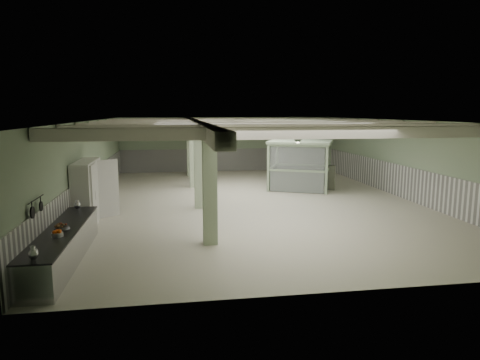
{
  "coord_description": "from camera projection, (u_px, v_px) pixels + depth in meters",
  "views": [
    {
      "loc": [
        -3.57,
        -18.58,
        3.99
      ],
      "look_at": [
        -0.96,
        -2.06,
        1.3
      ],
      "focal_mm": 32.0,
      "sensor_mm": 36.0,
      "label": 1
    }
  ],
  "objects": [
    {
      "name": "beam_f",
      "position": [
        237.0,
        122.0,
        23.63
      ],
      "size": [
        13.9,
        0.35,
        0.32
      ],
      "primitive_type": "cube",
      "color": "silver",
      "rests_on": "ceiling"
    },
    {
      "name": "wainscot_back",
      "position": [
        226.0,
        160.0,
        28.91
      ],
      "size": [
        13.9,
        0.05,
        1.5
      ],
      "primitive_type": "cube",
      "color": "white",
      "rests_on": "floor"
    },
    {
      "name": "beam_g",
      "position": [
        231.0,
        121.0,
        26.07
      ],
      "size": [
        13.9,
        0.35,
        0.32
      ],
      "primitive_type": "cube",
      "color": "silver",
      "rests_on": "ceiling"
    },
    {
      "name": "column_d",
      "position": [
        190.0,
        147.0,
        26.43
      ],
      "size": [
        0.42,
        0.42,
        3.6
      ],
      "primitive_type": "cube",
      "color": "#ABC09B",
      "rests_on": "floor"
    },
    {
      "name": "pitcher_near",
      "position": [
        77.0,
        204.0,
        13.66
      ],
      "size": [
        0.26,
        0.28,
        0.3
      ],
      "primitive_type": null,
      "rotation": [
        0.0,
        0.0,
        0.29
      ],
      "color": "#AFB0B4",
      "rests_on": "prep_counter"
    },
    {
      "name": "beam_b",
      "position": [
        283.0,
        129.0,
        13.88
      ],
      "size": [
        13.9,
        0.35,
        0.32
      ],
      "primitive_type": "cube",
      "color": "silver",
      "rests_on": "ceiling"
    },
    {
      "name": "wainscot_right",
      "position": [
        398.0,
        181.0,
        20.25
      ],
      "size": [
        0.05,
        19.9,
        1.5
      ],
      "primitive_type": "cube",
      "color": "white",
      "rests_on": "floor"
    },
    {
      "name": "filing_cabinet",
      "position": [
        331.0,
        177.0,
        22.08
      ],
      "size": [
        0.55,
        0.66,
        1.23
      ],
      "primitive_type": "cube",
      "rotation": [
        0.0,
        0.0,
        -0.31
      ],
      "color": "#525648",
      "rests_on": "floor"
    },
    {
      "name": "veg_colander",
      "position": [
        62.0,
        227.0,
        11.21
      ],
      "size": [
        0.48,
        0.48,
        0.19
      ],
      "primitive_type": null,
      "rotation": [
        0.0,
        0.0,
        0.21
      ],
      "color": "#3B3C40",
      "rests_on": "prep_counter"
    },
    {
      "name": "skillet_far",
      "position": [
        41.0,
        206.0,
        10.75
      ],
      "size": [
        0.03,
        0.25,
        0.25
      ],
      "primitive_type": "cylinder",
      "rotation": [
        0.0,
        1.57,
        0.0
      ],
      "color": "black",
      "rests_on": "hook_rail"
    },
    {
      "name": "floor",
      "position": [
        254.0,
        201.0,
        19.3
      ],
      "size": [
        20.0,
        20.0,
        0.0
      ],
      "primitive_type": "plane",
      "color": "silver",
      "rests_on": "ground"
    },
    {
      "name": "wall_back",
      "position": [
        226.0,
        144.0,
        28.77
      ],
      "size": [
        14.0,
        0.02,
        3.6
      ],
      "primitive_type": "cube",
      "color": "#8DA180",
      "rests_on": "floor"
    },
    {
      "name": "beam_a",
      "position": [
        307.0,
        133.0,
        11.44
      ],
      "size": [
        13.9,
        0.35,
        0.32
      ],
      "primitive_type": "cube",
      "color": "silver",
      "rests_on": "ceiling"
    },
    {
      "name": "wall_front",
      "position": [
        341.0,
        214.0,
        9.26
      ],
      "size": [
        14.0,
        0.02,
        3.6
      ],
      "primitive_type": "cube",
      "color": "#8DA180",
      "rests_on": "floor"
    },
    {
      "name": "skillet_near",
      "position": [
        32.0,
        213.0,
        10.08
      ],
      "size": [
        0.04,
        0.29,
        0.29
      ],
      "primitive_type": "cylinder",
      "rotation": [
        0.0,
        1.57,
        0.0
      ],
      "color": "black",
      "rests_on": "hook_rail"
    },
    {
      "name": "walkin_cooler",
      "position": [
        88.0,
        191.0,
        15.36
      ],
      "size": [
        1.17,
        2.51,
        2.3
      ],
      "color": "silver",
      "rests_on": "floor"
    },
    {
      "name": "hook_rail",
      "position": [
        36.0,
        199.0,
        10.53
      ],
      "size": [
        0.02,
        1.2,
        0.02
      ],
      "primitive_type": "cylinder",
      "rotation": [
        1.57,
        0.0,
        0.0
      ],
      "color": "black",
      "rests_on": "wall_left"
    },
    {
      "name": "guard_booth",
      "position": [
        300.0,
        156.0,
        22.03
      ],
      "size": [
        3.92,
        3.68,
        2.51
      ],
      "rotation": [
        0.0,
        0.0,
        -0.42
      ],
      "color": "#95AD8A",
      "rests_on": "floor"
    },
    {
      "name": "pendant_front",
      "position": [
        298.0,
        140.0,
        14.02
      ],
      "size": [
        0.44,
        0.44,
        0.22
      ],
      "primitive_type": "cone",
      "rotation": [
        3.14,
        0.0,
        0.0
      ],
      "color": "#2B3A2D",
      "rests_on": "ceiling"
    },
    {
      "name": "column_b",
      "position": [
        199.0,
        165.0,
        17.65
      ],
      "size": [
        0.42,
        0.42,
        3.6
      ],
      "primitive_type": "cube",
      "color": "#ABC09B",
      "rests_on": "floor"
    },
    {
      "name": "ceiling",
      "position": [
        254.0,
        120.0,
        18.73
      ],
      "size": [
        14.0,
        20.0,
        0.02
      ],
      "primitive_type": "cube",
      "color": "silver",
      "rests_on": "wall_back"
    },
    {
      "name": "orange_bowl",
      "position": [
        57.0,
        235.0,
        10.63
      ],
      "size": [
        0.37,
        0.37,
        0.1
      ],
      "primitive_type": "cylinder",
      "rotation": [
        0.0,
        0.0,
        0.38
      ],
      "color": "#B2B2B7",
      "rests_on": "prep_counter"
    },
    {
      "name": "beam_c",
      "position": [
        267.0,
        126.0,
        16.32
      ],
      "size": [
        13.9,
        0.35,
        0.32
      ],
      "primitive_type": "cube",
      "color": "silver",
      "rests_on": "ceiling"
    },
    {
      "name": "beam_d",
      "position": [
        254.0,
        125.0,
        18.76
      ],
      "size": [
        13.9,
        0.35,
        0.32
      ],
      "primitive_type": "cube",
      "color": "silver",
      "rests_on": "ceiling"
    },
    {
      "name": "prep_counter",
      "position": [
        62.0,
        245.0,
        11.39
      ],
      "size": [
        0.94,
        5.42,
        0.91
      ],
      "color": "#AFB0B4",
      "rests_on": "floor"
    },
    {
      "name": "wainscot_left",
      "position": [
        92.0,
        189.0,
        18.11
      ],
      "size": [
        0.05,
        19.9,
        1.5
      ],
      "primitive_type": "cube",
      "color": "white",
      "rests_on": "floor"
    },
    {
      "name": "column_c",
      "position": [
        193.0,
        153.0,
        22.53
      ],
      "size": [
        0.42,
        0.42,
        3.6
      ],
      "primitive_type": "cube",
      "color": "#ABC09B",
      "rests_on": "floor"
    },
    {
      "name": "column_a",
      "position": [
        210.0,
        185.0,
        12.78
      ],
      "size": [
        0.42,
        0.42,
        3.6
      ],
      "primitive_type": "cube",
      "color": "#ABC09B",
      "rests_on": "floor"
    },
    {
      "name": "pendant_back",
      "position": [
        245.0,
        128.0,
        24.26
      ],
      "size": [
        0.44,
        0.44,
        0.22
      ],
      "primitive_type": "cone",
      "rotation": [
        3.14,
        0.0,
        0.0
      ],
      "color": "#2B3A2D",
      "rests_on": "ceiling"
    },
    {
      "name": "wall_left",
      "position": [
        90.0,
        164.0,
        17.94
      ],
      "size": [
        0.02,
        20.0,
        3.6
      ],
      "primitive_type": "cube",
      "color": "#8DA180",
      "rests_on": "floor"
    },
    {
      "name": "wall_right",
      "position": [
        400.0,
        158.0,
        20.09
      ],
      "size": [
        0.02,
        20.0,
        3.6
      ],
      "primitive_type": "cube",
      "color": "#8DA180",
      "rests_on": "floor"
    },
    {
      "name": "girder",
      "position": [
        197.0,
        126.0,
        18.38
      ],
      "size": [
        0.45,
        19.9,
        0.4
      ],
      "primitive_type": "cube",
      "color": "silver",
      "rests_on": "ceiling"
    },
    {
      "name": "beam_e",
      "position": [
        245.0,
        123.0,
        21.19
      ],
      "size": [
        13.9,
        0.35,
        0.32
      ],
      "primitive_type": "cube",
      "color": "silver",
      "rests_on": "ceiling"
    },
    {
      "name": "pendant_mid",
      "position": [
        263.0,
        132.0,
        19.38
      ],
      "size": [
        0.44,
        0.44,
        0.22
      ],
      "primitive_type": "cone",
      "rotation": [
        3.14,
        0.0,
        0.0
      ],
      "color": "#2B3A2D",
      "rests_on": "ceiling"
    },
    {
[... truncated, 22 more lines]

